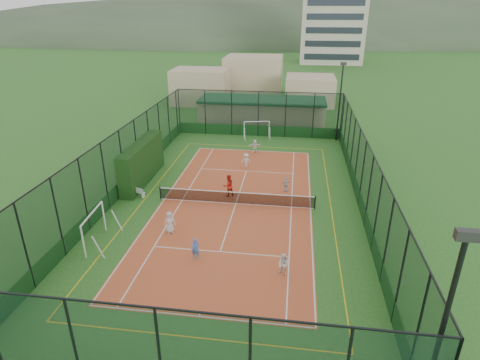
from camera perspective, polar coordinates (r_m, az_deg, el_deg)
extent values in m
plane|color=#256522|center=(29.87, -0.60, -3.39)|extent=(300.00, 300.00, 0.00)
cube|color=#C2572B|center=(29.87, -0.60, -3.38)|extent=(11.17, 23.97, 0.01)
cube|color=black|center=(34.09, -13.75, 2.47)|extent=(1.13, 7.55, 3.30)
imported|color=silver|center=(26.31, -9.97, -5.95)|extent=(0.86, 0.74, 1.48)
imported|color=#4978CE|center=(23.61, -6.33, -9.68)|extent=(0.48, 0.32, 1.32)
imported|color=white|center=(22.31, 6.21, -11.88)|extent=(0.81, 0.76, 1.33)
imported|color=silver|center=(36.28, 0.87, 2.82)|extent=(0.90, 0.57, 1.33)
imported|color=silver|center=(31.69, 6.56, -0.62)|extent=(0.78, 0.45, 1.25)
imported|color=white|center=(40.03, 2.11, 4.86)|extent=(1.31, 0.74, 1.34)
imported|color=red|center=(30.70, -1.66, -0.80)|extent=(1.07, 1.02, 1.73)
sphere|color=#CCE033|center=(31.38, -2.65, -1.93)|extent=(0.07, 0.07, 0.07)
sphere|color=#CCE033|center=(31.07, 5.49, -2.29)|extent=(0.07, 0.07, 0.07)
sphere|color=#CCE033|center=(30.58, -2.83, -2.65)|extent=(0.07, 0.07, 0.07)
sphere|color=#CCE033|center=(31.10, 0.65, -2.15)|extent=(0.07, 0.07, 0.07)
sphere|color=#CCE033|center=(30.20, 6.09, -3.12)|extent=(0.07, 0.07, 0.07)
sphere|color=#CCE033|center=(31.34, -0.87, -1.93)|extent=(0.07, 0.07, 0.07)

